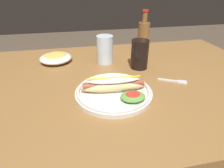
{
  "coord_description": "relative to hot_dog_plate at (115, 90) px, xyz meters",
  "views": [
    {
      "loc": [
        -0.19,
        -0.72,
        1.13
      ],
      "look_at": [
        -0.06,
        -0.1,
        0.77
      ],
      "focal_mm": 30.52,
      "sensor_mm": 36.0,
      "label": 1
    }
  ],
  "objects": [
    {
      "name": "glass_bottle",
      "position": [
        0.25,
        0.4,
        0.08
      ],
      "size": [
        0.06,
        0.06,
        0.24
      ],
      "color": "brown",
      "rests_on": "dining_table"
    },
    {
      "name": "water_cup",
      "position": [
        0.02,
        0.32,
        0.05
      ],
      "size": [
        0.08,
        0.08,
        0.14
      ],
      "primitive_type": "cylinder",
      "color": "silver",
      "rests_on": "dining_table"
    },
    {
      "name": "side_bowl",
      "position": [
        -0.23,
        0.38,
        0.0
      ],
      "size": [
        0.16,
        0.16,
        0.05
      ],
      "color": "silver",
      "rests_on": "dining_table"
    },
    {
      "name": "hot_dog_plate",
      "position": [
        0.0,
        0.0,
        0.0
      ],
      "size": [
        0.29,
        0.29,
        0.08
      ],
      "color": "silver",
      "rests_on": "dining_table"
    },
    {
      "name": "fork",
      "position": [
        0.27,
        0.05,
        -0.02
      ],
      "size": [
        0.12,
        0.07,
        0.0
      ],
      "rotation": [
        0.0,
        0.0,
        -0.48
      ],
      "color": "silver",
      "rests_on": "dining_table"
    },
    {
      "name": "soda_cup",
      "position": [
        0.17,
        0.22,
        0.05
      ],
      "size": [
        0.08,
        0.08,
        0.14
      ],
      "primitive_type": "cylinder",
      "color": "black",
      "rests_on": "dining_table"
    },
    {
      "name": "dining_table",
      "position": [
        0.06,
        0.13,
        -0.11
      ],
      "size": [
        1.43,
        0.95,
        0.74
      ],
      "color": "olive",
      "rests_on": "ground_plane"
    }
  ]
}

